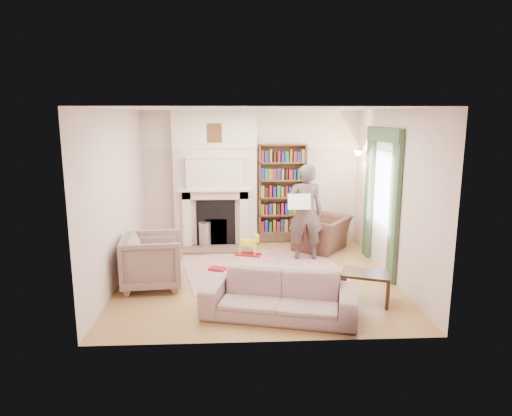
{
  "coord_description": "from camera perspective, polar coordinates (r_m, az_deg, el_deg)",
  "views": [
    {
      "loc": [
        -0.39,
        -7.34,
        2.71
      ],
      "look_at": [
        0.0,
        0.25,
        1.15
      ],
      "focal_mm": 32.0,
      "sensor_mm": 36.0,
      "label": 1
    }
  ],
  "objects": [
    {
      "name": "man_reading",
      "position": [
        8.61,
        6.2,
        -0.53
      ],
      "size": [
        0.67,
        0.45,
        1.82
      ],
      "primitive_type": "imported",
      "rotation": [
        0.0,
        0.0,
        3.12
      ],
      "color": "#4F423F",
      "rests_on": "floor"
    },
    {
      "name": "sofa",
      "position": [
        6.32,
        2.96,
        -10.8
      ],
      "size": [
        2.22,
        1.3,
        0.61
      ],
      "primitive_type": "imported",
      "rotation": [
        0.0,
        0.0,
        -0.25
      ],
      "color": "#B4A194",
      "rests_on": "floor"
    },
    {
      "name": "wall_right",
      "position": [
        7.91,
        16.61,
        1.58
      ],
      "size": [
        0.0,
        4.5,
        4.5
      ],
      "primitive_type": "plane",
      "rotation": [
        1.57,
        0.0,
        -1.57
      ],
      "color": "white",
      "rests_on": "floor"
    },
    {
      "name": "bookcase",
      "position": [
        9.64,
        3.3,
        2.41
      ],
      "size": [
        1.0,
        0.24,
        1.85
      ],
      "primitive_type": "cube",
      "color": "brown",
      "rests_on": "floor"
    },
    {
      "name": "floor",
      "position": [
        7.83,
        0.09,
        -8.64
      ],
      "size": [
        4.5,
        4.5,
        0.0
      ],
      "primitive_type": "plane",
      "color": "olive",
      "rests_on": "ground"
    },
    {
      "name": "wall_front",
      "position": [
        5.27,
        1.38,
        -2.79
      ],
      "size": [
        4.5,
        0.0,
        4.5
      ],
      "primitive_type": "plane",
      "rotation": [
        -1.57,
        0.0,
        0.0
      ],
      "color": "white",
      "rests_on": "floor"
    },
    {
      "name": "armchair_reading",
      "position": [
        9.39,
        8.27,
        -3.15
      ],
      "size": [
        1.35,
        1.38,
        0.68
      ],
      "primitive_type": "imported",
      "rotation": [
        0.0,
        0.0,
        4.07
      ],
      "color": "#432523",
      "rests_on": "floor"
    },
    {
      "name": "board_game",
      "position": [
        8.04,
        -0.53,
        -7.9
      ],
      "size": [
        0.42,
        0.42,
        0.03
      ],
      "primitive_type": "cube",
      "rotation": [
        0.0,
        0.0,
        0.19
      ],
      "color": "gold",
      "rests_on": "rug"
    },
    {
      "name": "wall_sconce",
      "position": [
        9.2,
        12.4,
        6.28
      ],
      "size": [
        0.2,
        0.24,
        0.24
      ],
      "primitive_type": null,
      "color": "gold",
      "rests_on": "wall_right"
    },
    {
      "name": "newspaper",
      "position": [
        8.34,
        5.43,
        0.79
      ],
      "size": [
        0.42,
        0.13,
        0.28
      ],
      "primitive_type": "cube",
      "rotation": [
        -0.35,
        0.0,
        -0.02
      ],
      "color": "white",
      "rests_on": "man_reading"
    },
    {
      "name": "wall_left",
      "position": [
        7.69,
        -16.91,
        1.28
      ],
      "size": [
        0.0,
        4.5,
        4.5
      ],
      "primitive_type": "plane",
      "rotation": [
        1.57,
        0.0,
        1.57
      ],
      "color": "white",
      "rests_on": "floor"
    },
    {
      "name": "game_box_lid",
      "position": [
        8.15,
        -4.84,
        -7.59
      ],
      "size": [
        0.33,
        0.28,
        0.05
      ],
      "primitive_type": "cube",
      "rotation": [
        0.0,
        0.0,
        -0.42
      ],
      "color": "#AE1325",
      "rests_on": "rug"
    },
    {
      "name": "curtain_left",
      "position": [
        7.65,
        16.91,
        -0.29
      ],
      "size": [
        0.07,
        0.32,
        2.4
      ],
      "primitive_type": "cube",
      "color": "#30482E",
      "rests_on": "floor"
    },
    {
      "name": "coffee_table",
      "position": [
        6.97,
        13.51,
        -9.61
      ],
      "size": [
        0.81,
        0.67,
        0.45
      ],
      "primitive_type": null,
      "rotation": [
        0.0,
        0.0,
        -0.37
      ],
      "color": "#332312",
      "rests_on": "floor"
    },
    {
      "name": "comic_annuals",
      "position": [
        7.31,
        1.79,
        -9.98
      ],
      "size": [
        0.73,
        0.5,
        0.02
      ],
      "color": "red",
      "rests_on": "rug"
    },
    {
      "name": "ceiling",
      "position": [
        7.35,
        0.1,
        12.3
      ],
      "size": [
        4.5,
        4.5,
        0.0
      ],
      "primitive_type": "plane",
      "rotation": [
        3.14,
        0.0,
        0.0
      ],
      "color": "white",
      "rests_on": "wall_back"
    },
    {
      "name": "fireplace",
      "position": [
        9.49,
        -5.09,
        3.53
      ],
      "size": [
        1.7,
        0.58,
        2.8
      ],
      "color": "white",
      "rests_on": "floor"
    },
    {
      "name": "curtain_right",
      "position": [
        8.96,
        13.92,
        1.55
      ],
      "size": [
        0.07,
        0.32,
        2.4
      ],
      "primitive_type": "cube",
      "color": "#30482E",
      "rests_on": "floor"
    },
    {
      "name": "pelmet",
      "position": [
        8.16,
        15.68,
        8.86
      ],
      "size": [
        0.09,
        1.7,
        0.24
      ],
      "primitive_type": "cube",
      "color": "#30482E",
      "rests_on": "wall_right"
    },
    {
      "name": "rug",
      "position": [
        8.27,
        0.72,
        -7.49
      ],
      "size": [
        3.07,
        2.59,
        0.01
      ],
      "primitive_type": "cube",
      "rotation": [
        0.0,
        0.0,
        0.21
      ],
      "color": "#BFB290",
      "rests_on": "floor"
    },
    {
      "name": "armchair_left",
      "position": [
        7.48,
        -12.73,
        -6.45
      ],
      "size": [
        1.02,
        0.99,
        0.86
      ],
      "primitive_type": "imported",
      "rotation": [
        0.0,
        0.0,
        1.66
      ],
      "color": "#A29285",
      "rests_on": "floor"
    },
    {
      "name": "paraffin_heater",
      "position": [
        9.44,
        -6.4,
        -3.43
      ],
      "size": [
        0.31,
        0.31,
        0.55
      ],
      "primitive_type": "cylinder",
      "rotation": [
        0.0,
        0.0,
        0.37
      ],
      "color": "#A4A6AB",
      "rests_on": "floor"
    },
    {
      "name": "wall_back",
      "position": [
        9.69,
        -0.6,
        3.82
      ],
      "size": [
        4.5,
        0.0,
        4.5
      ],
      "primitive_type": "plane",
      "rotation": [
        1.57,
        0.0,
        0.0
      ],
      "color": "white",
      "rests_on": "floor"
    },
    {
      "name": "rocking_horse",
      "position": [
        8.89,
        -0.97,
        -4.68
      ],
      "size": [
        0.53,
        0.34,
        0.44
      ],
      "primitive_type": null,
      "rotation": [
        0.0,
        0.0,
        -0.3
      ],
      "color": "yellow",
      "rests_on": "rug"
    },
    {
      "name": "window",
      "position": [
        8.27,
        15.62,
        2.4
      ],
      "size": [
        0.02,
        0.9,
        1.3
      ],
      "primitive_type": "cube",
      "color": "silver",
      "rests_on": "wall_right"
    }
  ]
}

